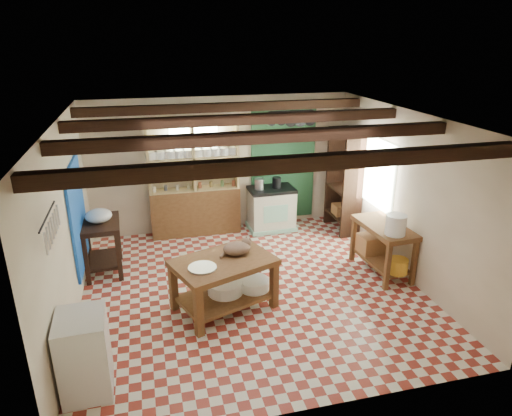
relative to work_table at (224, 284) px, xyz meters
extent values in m
cube|color=maroon|center=(0.49, 0.42, -0.39)|extent=(5.00, 5.00, 0.02)
cube|color=#45454A|center=(0.49, 0.42, 2.22)|extent=(5.00, 5.00, 0.02)
cube|color=beige|center=(0.49, 2.92, 0.92)|extent=(5.00, 0.04, 2.60)
cube|color=beige|center=(0.49, -2.08, 0.92)|extent=(5.00, 0.04, 2.60)
cube|color=beige|center=(-2.01, 0.42, 0.92)|extent=(0.04, 5.00, 2.60)
cube|color=beige|center=(2.99, 0.42, 0.92)|extent=(0.04, 5.00, 2.60)
cube|color=black|center=(0.49, 0.42, 2.10)|extent=(5.00, 3.80, 0.15)
cube|color=blue|center=(-1.98, 1.32, 0.72)|extent=(0.04, 1.40, 1.60)
cube|color=#215330|center=(1.74, 2.89, 0.87)|extent=(1.30, 0.04, 2.30)
cube|color=white|center=(-0.01, 2.90, 1.32)|extent=(0.90, 0.02, 0.80)
cube|color=white|center=(2.97, 1.42, 1.02)|extent=(0.02, 1.30, 1.20)
cube|color=black|center=(-1.95, -0.78, 1.40)|extent=(0.06, 0.90, 0.28)
cube|color=black|center=(1.74, 2.47, 1.80)|extent=(0.86, 0.12, 0.36)
cube|color=tan|center=(-0.06, 2.73, 0.72)|extent=(1.70, 0.34, 2.20)
cube|color=black|center=(2.77, 2.22, 0.62)|extent=(0.40, 0.86, 2.00)
cube|color=brown|center=(0.00, 0.00, 0.00)|extent=(1.56, 1.30, 0.76)
cube|color=beige|center=(1.42, 2.57, 0.05)|extent=(0.89, 0.61, 0.86)
cube|color=black|center=(-1.71, 1.53, 0.06)|extent=(0.64, 0.89, 0.88)
cube|color=white|center=(-1.73, -1.21, 0.08)|extent=(0.53, 0.63, 0.91)
cube|color=brown|center=(2.67, 0.42, 0.04)|extent=(0.65, 1.19, 0.83)
ellipsoid|color=#8C6951|center=(0.22, 0.13, 0.47)|extent=(0.49, 0.45, 0.18)
cylinder|color=#B4B4BD|center=(-0.31, -0.17, 0.39)|extent=(0.49, 0.49, 0.02)
cylinder|color=white|center=(0.03, 0.06, -0.09)|extent=(0.65, 0.65, 0.18)
cylinder|color=white|center=(0.46, 0.06, -0.10)|extent=(0.56, 0.56, 0.15)
cylinder|color=#B4B4BD|center=(1.17, 2.56, 0.58)|extent=(0.18, 0.18, 0.21)
cylinder|color=black|center=(1.52, 2.57, 0.59)|extent=(0.17, 0.17, 0.21)
ellipsoid|color=white|center=(-1.71, 1.53, 0.60)|extent=(0.43, 0.43, 0.21)
cylinder|color=white|center=(2.64, 0.07, 0.60)|extent=(0.33, 0.33, 0.31)
cube|color=#A46E42|center=(2.65, 0.72, 0.00)|extent=(0.46, 0.38, 0.31)
cylinder|color=orange|center=(2.70, -0.03, -0.05)|extent=(0.32, 0.32, 0.22)
camera|label=1|loc=(-0.92, -5.53, 3.26)|focal=32.00mm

